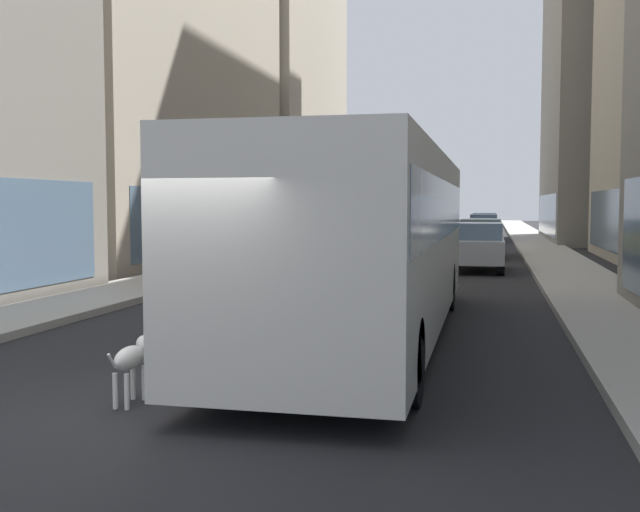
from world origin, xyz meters
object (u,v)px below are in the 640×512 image
(transit_bus, at_px, (368,232))
(car_yellow_taxi, at_px, (480,238))
(car_black_suv, at_px, (328,241))
(dalmatian_dog, at_px, (132,358))
(car_red_coupe, at_px, (285,252))
(box_truck, at_px, (364,216))
(car_silver_sedan, at_px, (478,247))
(car_white_van, at_px, (484,224))
(car_blue_hatchback, at_px, (484,227))

(transit_bus, xyz_separation_m, car_yellow_taxi, (1.60, 19.87, -0.95))
(car_black_suv, xyz_separation_m, dalmatian_dog, (2.07, -20.04, -0.31))
(car_red_coupe, xyz_separation_m, box_truck, (-0.00, 14.30, 0.84))
(transit_bus, distance_m, car_yellow_taxi, 19.96)
(car_silver_sedan, xyz_separation_m, dalmatian_dog, (-3.53, -17.90, -0.31))
(car_silver_sedan, distance_m, dalmatian_dog, 18.25)
(car_black_suv, distance_m, dalmatian_dog, 20.15)
(car_red_coupe, distance_m, box_truck, 14.33)
(car_silver_sedan, distance_m, car_white_van, 27.57)
(transit_bus, height_order, box_truck, same)
(car_red_coupe, bearing_deg, car_blue_hatchback, 77.35)
(car_silver_sedan, relative_size, car_blue_hatchback, 0.87)
(car_blue_hatchback, height_order, car_white_van, same)
(car_yellow_taxi, bearing_deg, car_blue_hatchback, 90.00)
(car_silver_sedan, bearing_deg, car_yellow_taxi, 90.00)
(car_blue_hatchback, distance_m, dalmatian_dog, 39.00)
(car_blue_hatchback, height_order, box_truck, box_truck)
(car_yellow_taxi, height_order, car_black_suv, same)
(car_silver_sedan, height_order, car_white_van, same)
(car_white_van, height_order, dalmatian_dog, car_white_van)
(car_black_suv, bearing_deg, car_silver_sedan, -20.97)
(box_truck, bearing_deg, transit_bus, -80.33)
(car_red_coupe, height_order, car_black_suv, same)
(car_red_coupe, xyz_separation_m, dalmatian_dog, (2.07, -13.88, -0.31))
(car_blue_hatchback, xyz_separation_m, dalmatian_dog, (-3.53, -38.84, -0.31))
(car_silver_sedan, bearing_deg, dalmatian_dog, -101.16)
(car_silver_sedan, bearing_deg, box_truck, 118.57)
(car_red_coupe, bearing_deg, box_truck, 90.00)
(car_silver_sedan, distance_m, car_black_suv, 6.00)
(car_black_suv, bearing_deg, dalmatian_dog, -84.11)
(car_yellow_taxi, bearing_deg, car_white_van, 90.00)
(car_white_van, bearing_deg, transit_bus, -92.25)
(car_yellow_taxi, distance_m, car_white_van, 20.88)
(car_black_suv, bearing_deg, car_white_van, 77.58)
(car_silver_sedan, height_order, car_black_suv, same)
(car_red_coupe, height_order, box_truck, box_truck)
(car_yellow_taxi, bearing_deg, car_black_suv, -140.97)
(car_yellow_taxi, distance_m, dalmatian_dog, 24.84)
(car_black_suv, height_order, box_truck, box_truck)
(car_yellow_taxi, bearing_deg, box_truck, 147.27)
(car_red_coupe, bearing_deg, car_white_van, 79.95)
(box_truck, bearing_deg, car_white_van, 72.05)
(transit_bus, bearing_deg, car_red_coupe, 113.57)
(car_blue_hatchback, relative_size, car_black_suv, 1.12)
(transit_bus, distance_m, car_black_suv, 15.87)
(dalmatian_dog, bearing_deg, car_white_van, 85.56)
(box_truck, bearing_deg, dalmatian_dog, -85.80)
(box_truck, relative_size, dalmatian_dog, 7.79)
(car_yellow_taxi, height_order, car_blue_hatchback, same)
(car_blue_hatchback, bearing_deg, transit_bus, -92.68)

